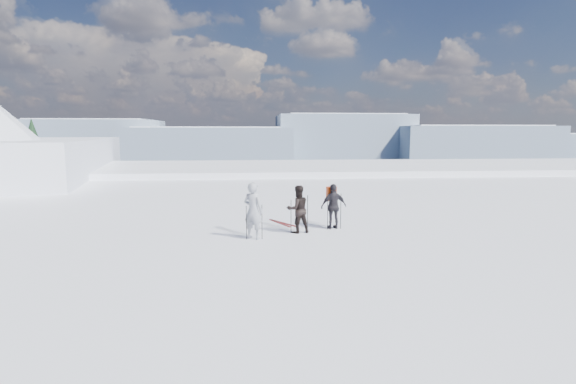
{
  "coord_description": "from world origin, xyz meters",
  "views": [
    {
      "loc": [
        -3.0,
        -12.44,
        3.56
      ],
      "look_at": [
        -1.6,
        3.0,
        1.5
      ],
      "focal_mm": 28.0,
      "sensor_mm": 36.0,
      "label": 1
    }
  ],
  "objects_px": {
    "skier_grey": "(253,211)",
    "skier_pack": "(334,206)",
    "skier_dark": "(298,209)",
    "skis_loose": "(282,223)"
  },
  "relations": [
    {
      "from": "skier_dark",
      "to": "skier_pack",
      "type": "bearing_deg",
      "value": -172.91
    },
    {
      "from": "skier_pack",
      "to": "skis_loose",
      "type": "xyz_separation_m",
      "value": [
        -1.86,
        1.14,
        -0.82
      ]
    },
    {
      "from": "skier_pack",
      "to": "skis_loose",
      "type": "relative_size",
      "value": 1.06
    },
    {
      "from": "skier_grey",
      "to": "skier_dark",
      "type": "distance_m",
      "value": 1.77
    },
    {
      "from": "skier_grey",
      "to": "skier_pack",
      "type": "relative_size",
      "value": 1.15
    },
    {
      "from": "skier_pack",
      "to": "skis_loose",
      "type": "bearing_deg",
      "value": -41.73
    },
    {
      "from": "skier_grey",
      "to": "skier_pack",
      "type": "xyz_separation_m",
      "value": [
        3.0,
        1.32,
        -0.12
      ]
    },
    {
      "from": "skier_grey",
      "to": "skis_loose",
      "type": "relative_size",
      "value": 1.21
    },
    {
      "from": "skier_dark",
      "to": "skier_pack",
      "type": "height_order",
      "value": "skier_dark"
    },
    {
      "from": "skier_grey",
      "to": "skis_loose",
      "type": "distance_m",
      "value": 2.87
    }
  ]
}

